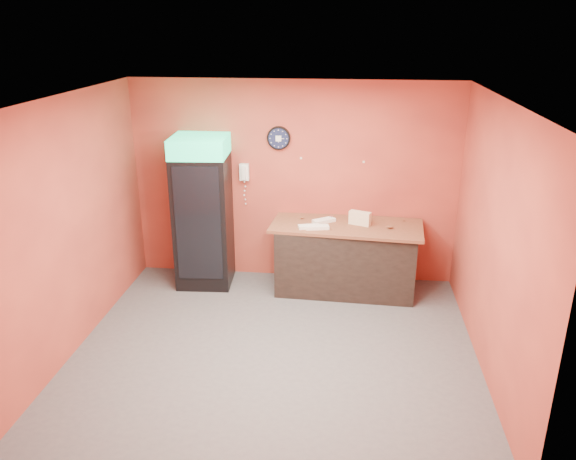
# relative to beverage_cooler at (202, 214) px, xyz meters

# --- Properties ---
(floor) EXTENTS (4.50, 4.50, 0.00)m
(floor) POSITION_rel_beverage_cooler_xyz_m (1.22, -1.60, -1.02)
(floor) COLOR #47474C
(floor) RESTS_ON ground
(back_wall) EXTENTS (4.50, 0.02, 2.80)m
(back_wall) POSITION_rel_beverage_cooler_xyz_m (1.22, 0.40, 0.38)
(back_wall) COLOR #BF4935
(back_wall) RESTS_ON floor
(left_wall) EXTENTS (0.02, 4.00, 2.80)m
(left_wall) POSITION_rel_beverage_cooler_xyz_m (-1.03, -1.60, 0.38)
(left_wall) COLOR #BF4935
(left_wall) RESTS_ON floor
(right_wall) EXTENTS (0.02, 4.00, 2.80)m
(right_wall) POSITION_rel_beverage_cooler_xyz_m (3.47, -1.60, 0.38)
(right_wall) COLOR #BF4935
(right_wall) RESTS_ON floor
(ceiling) EXTENTS (4.50, 4.00, 0.02)m
(ceiling) POSITION_rel_beverage_cooler_xyz_m (1.22, -1.60, 1.78)
(ceiling) COLOR white
(ceiling) RESTS_ON back_wall
(beverage_cooler) EXTENTS (0.77, 0.79, 2.09)m
(beverage_cooler) POSITION_rel_beverage_cooler_xyz_m (0.00, 0.00, 0.00)
(beverage_cooler) COLOR black
(beverage_cooler) RESTS_ON floor
(prep_counter) EXTENTS (1.87, 0.89, 0.92)m
(prep_counter) POSITION_rel_beverage_cooler_xyz_m (1.97, -0.01, -0.56)
(prep_counter) COLOR black
(prep_counter) RESTS_ON floor
(wall_clock) EXTENTS (0.32, 0.06, 0.32)m
(wall_clock) POSITION_rel_beverage_cooler_xyz_m (1.01, 0.37, 1.00)
(wall_clock) COLOR black
(wall_clock) RESTS_ON back_wall
(wall_phone) EXTENTS (0.13, 0.11, 0.23)m
(wall_phone) POSITION_rel_beverage_cooler_xyz_m (0.53, 0.34, 0.52)
(wall_phone) COLOR white
(wall_phone) RESTS_ON back_wall
(butcher_paper) EXTENTS (2.06, 1.03, 0.04)m
(butcher_paper) POSITION_rel_beverage_cooler_xyz_m (1.97, -0.01, -0.08)
(butcher_paper) COLOR brown
(butcher_paper) RESTS_ON prep_counter
(sub_roll_stack) EXTENTS (0.30, 0.20, 0.18)m
(sub_roll_stack) POSITION_rel_beverage_cooler_xyz_m (2.14, 0.00, 0.03)
(sub_roll_stack) COLOR beige
(sub_roll_stack) RESTS_ON butcher_paper
(wrapped_sandwich_left) EXTENTS (0.30, 0.19, 0.04)m
(wrapped_sandwich_left) POSITION_rel_beverage_cooler_xyz_m (1.48, -0.20, -0.04)
(wrapped_sandwich_left) COLOR white
(wrapped_sandwich_left) RESTS_ON butcher_paper
(wrapped_sandwich_mid) EXTENTS (0.32, 0.17, 0.04)m
(wrapped_sandwich_mid) POSITION_rel_beverage_cooler_xyz_m (1.59, -0.22, -0.04)
(wrapped_sandwich_mid) COLOR white
(wrapped_sandwich_mid) RESTS_ON butcher_paper
(wrapped_sandwich_right) EXTENTS (0.32, 0.28, 0.04)m
(wrapped_sandwich_right) POSITION_rel_beverage_cooler_xyz_m (1.66, 0.05, -0.04)
(wrapped_sandwich_right) COLOR white
(wrapped_sandwich_right) RESTS_ON butcher_paper
(kitchen_tool) EXTENTS (0.06, 0.06, 0.06)m
(kitchen_tool) POSITION_rel_beverage_cooler_xyz_m (1.76, 0.13, -0.03)
(kitchen_tool) COLOR silver
(kitchen_tool) RESTS_ON butcher_paper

